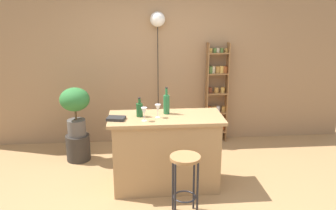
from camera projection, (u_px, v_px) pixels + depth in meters
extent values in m
plane|color=#A37A4C|center=(168.00, 197.00, 4.30)|extent=(12.00, 12.00, 0.00)
cube|color=#997551|center=(157.00, 59.00, 5.78)|extent=(6.40, 0.10, 2.80)
cube|color=#A87F51|center=(166.00, 153.00, 4.46)|extent=(1.29, 0.58, 0.90)
cube|color=#A87F51|center=(166.00, 118.00, 4.33)|extent=(1.40, 0.63, 0.04)
cylinder|color=black|center=(175.00, 194.00, 3.73)|extent=(0.02, 0.02, 0.68)
cylinder|color=black|center=(197.00, 193.00, 3.75)|extent=(0.02, 0.02, 0.68)
cylinder|color=black|center=(173.00, 183.00, 3.95)|extent=(0.02, 0.02, 0.68)
cylinder|color=black|center=(194.00, 182.00, 3.97)|extent=(0.02, 0.02, 0.68)
torus|color=black|center=(185.00, 197.00, 3.88)|extent=(0.26, 0.26, 0.02)
cylinder|color=#9E7042|center=(185.00, 158.00, 3.75)|extent=(0.33, 0.33, 0.03)
cube|color=olive|center=(207.00, 94.00, 5.85)|extent=(0.02, 0.18, 1.67)
cube|color=olive|center=(227.00, 93.00, 5.88)|extent=(0.02, 0.18, 1.67)
cube|color=olive|center=(215.00, 131.00, 6.05)|extent=(0.32, 0.18, 0.02)
cylinder|color=#4C7033|center=(208.00, 129.00, 6.03)|extent=(0.06, 0.06, 0.07)
cylinder|color=silver|center=(212.00, 129.00, 6.04)|extent=(0.06, 0.06, 0.07)
cylinder|color=#AD7A38|center=(215.00, 128.00, 6.04)|extent=(0.06, 0.06, 0.07)
cylinder|color=gold|center=(219.00, 128.00, 6.04)|extent=(0.06, 0.06, 0.07)
cylinder|color=#994C23|center=(223.00, 128.00, 6.06)|extent=(0.06, 0.06, 0.07)
cube|color=olive|center=(216.00, 112.00, 5.96)|extent=(0.32, 0.18, 0.02)
cylinder|color=#994C23|center=(209.00, 109.00, 5.94)|extent=(0.07, 0.07, 0.10)
cylinder|color=#AD7A38|center=(214.00, 109.00, 5.93)|extent=(0.07, 0.07, 0.10)
cylinder|color=silver|center=(218.00, 109.00, 5.95)|extent=(0.07, 0.07, 0.10)
cylinder|color=#AD7A38|center=(224.00, 109.00, 5.96)|extent=(0.07, 0.07, 0.10)
cube|color=olive|center=(217.00, 93.00, 5.86)|extent=(0.32, 0.18, 0.02)
cylinder|color=brown|center=(210.00, 90.00, 5.84)|extent=(0.07, 0.07, 0.09)
cylinder|color=#AD7A38|center=(216.00, 90.00, 5.84)|extent=(0.07, 0.07, 0.09)
cylinder|color=gold|center=(223.00, 90.00, 5.87)|extent=(0.07, 0.07, 0.09)
cube|color=olive|center=(217.00, 74.00, 5.77)|extent=(0.32, 0.18, 0.02)
cylinder|color=#4C7033|center=(210.00, 70.00, 5.74)|extent=(0.07, 0.07, 0.11)
cylinder|color=beige|center=(213.00, 70.00, 5.76)|extent=(0.07, 0.07, 0.11)
cylinder|color=#AD7A38|center=(218.00, 70.00, 5.75)|extent=(0.07, 0.07, 0.11)
cylinder|color=gold|center=(222.00, 70.00, 5.76)|extent=(0.07, 0.07, 0.11)
cylinder|color=#994C23|center=(225.00, 70.00, 5.76)|extent=(0.07, 0.07, 0.11)
cube|color=olive|center=(218.00, 53.00, 5.68)|extent=(0.32, 0.18, 0.02)
cylinder|color=gold|center=(211.00, 50.00, 5.66)|extent=(0.05, 0.05, 0.07)
cylinder|color=#4C7033|center=(215.00, 50.00, 5.67)|extent=(0.05, 0.05, 0.07)
cylinder|color=beige|center=(218.00, 50.00, 5.67)|extent=(0.05, 0.05, 0.07)
cylinder|color=#4C7033|center=(222.00, 50.00, 5.67)|extent=(0.05, 0.05, 0.07)
cylinder|color=#AD7A38|center=(226.00, 50.00, 5.69)|extent=(0.05, 0.05, 0.07)
cylinder|color=#2D2823|center=(78.00, 147.00, 5.29)|extent=(0.35, 0.35, 0.39)
cylinder|color=#514C47|center=(77.00, 128.00, 5.20)|extent=(0.27, 0.27, 0.24)
cylinder|color=brown|center=(76.00, 115.00, 5.15)|extent=(0.03, 0.03, 0.16)
ellipsoid|color=#2D7033|center=(75.00, 99.00, 5.08)|extent=(0.43, 0.39, 0.34)
cylinder|color=#236638|center=(166.00, 105.00, 4.40)|extent=(0.08, 0.08, 0.23)
cylinder|color=#236638|center=(166.00, 92.00, 4.36)|extent=(0.03, 0.03, 0.09)
cylinder|color=black|center=(166.00, 88.00, 4.34)|extent=(0.03, 0.03, 0.01)
cylinder|color=#194C23|center=(140.00, 110.00, 4.30)|extent=(0.08, 0.08, 0.16)
cylinder|color=#194C23|center=(139.00, 101.00, 4.27)|extent=(0.03, 0.03, 0.06)
cylinder|color=black|center=(139.00, 98.00, 4.26)|extent=(0.03, 0.03, 0.01)
cylinder|color=silver|center=(144.00, 121.00, 4.16)|extent=(0.06, 0.06, 0.00)
cylinder|color=silver|center=(144.00, 117.00, 4.15)|extent=(0.01, 0.01, 0.07)
cone|color=silver|center=(144.00, 111.00, 4.13)|extent=(0.07, 0.07, 0.08)
cylinder|color=silver|center=(158.00, 117.00, 4.28)|extent=(0.06, 0.06, 0.00)
cylinder|color=silver|center=(158.00, 114.00, 4.27)|extent=(0.01, 0.01, 0.07)
cone|color=silver|center=(158.00, 108.00, 4.25)|extent=(0.07, 0.07, 0.08)
cube|color=black|center=(116.00, 118.00, 4.19)|extent=(0.24, 0.19, 0.03)
cylinder|color=black|center=(158.00, 83.00, 5.78)|extent=(0.01, 0.01, 2.03)
sphere|color=white|center=(157.00, 19.00, 5.50)|extent=(0.24, 0.24, 0.24)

